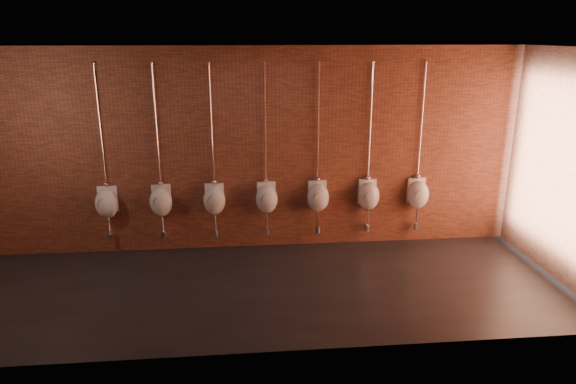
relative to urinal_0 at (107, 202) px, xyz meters
name	(u,v)px	position (x,y,z in m)	size (l,w,h in m)	color
ground	(259,288)	(2.29, -1.38, -0.87)	(8.50, 8.50, 0.00)	black
room_shell	(256,145)	(2.29, -1.38, 1.15)	(8.54, 3.04, 3.22)	black
urinal_0	(107,202)	(0.00, 0.00, 0.00)	(0.37, 0.33, 2.71)	white
urinal_1	(161,201)	(0.83, 0.00, 0.00)	(0.37, 0.33, 2.71)	white
urinal_2	(214,199)	(1.65, 0.00, 0.00)	(0.37, 0.33, 2.71)	white
urinal_3	(267,198)	(2.48, 0.00, 0.00)	(0.37, 0.33, 2.71)	white
urinal_4	(318,196)	(3.31, 0.00, 0.00)	(0.37, 0.33, 2.71)	white
urinal_5	(368,195)	(4.13, 0.00, 0.00)	(0.37, 0.33, 2.71)	white
urinal_6	(418,193)	(4.96, 0.00, 0.00)	(0.37, 0.33, 2.71)	white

